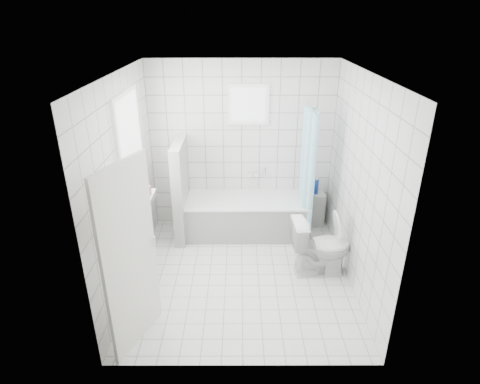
{
  "coord_description": "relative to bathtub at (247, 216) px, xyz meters",
  "views": [
    {
      "loc": [
        -0.03,
        -4.4,
        3.21
      ],
      "look_at": [
        -0.03,
        0.35,
        1.05
      ],
      "focal_mm": 30.0,
      "sensor_mm": 36.0,
      "label": 1
    }
  ],
  "objects": [
    {
      "name": "bathtub",
      "position": [
        0.0,
        0.0,
        0.0
      ],
      "size": [
        1.86,
        0.77,
        0.58
      ],
      "color": "white",
      "rests_on": "ground"
    },
    {
      "name": "window_left",
      "position": [
        -1.44,
        -0.82,
        1.31
      ],
      "size": [
        0.01,
        0.9,
        1.4
      ],
      "primitive_type": "cube",
      "color": "white",
      "rests_on": "wall_left"
    },
    {
      "name": "wall_front",
      "position": [
        -0.08,
        -2.62,
        1.01
      ],
      "size": [
        2.8,
        0.02,
        2.6
      ],
      "primitive_type": "cube",
      "color": "white",
      "rests_on": "ground"
    },
    {
      "name": "wall_back",
      "position": [
        -0.08,
        0.38,
        1.01
      ],
      "size": [
        2.8,
        0.02,
        2.6
      ],
      "primitive_type": "cube",
      "color": "white",
      "rests_on": "ground"
    },
    {
      "name": "tub_faucet",
      "position": [
        0.1,
        0.34,
        0.56
      ],
      "size": [
        0.18,
        0.06,
        0.06
      ],
      "primitive_type": "cube",
      "color": "silver",
      "rests_on": "wall_back"
    },
    {
      "name": "window_back",
      "position": [
        0.02,
        0.33,
        1.66
      ],
      "size": [
        0.5,
        0.01,
        0.5
      ],
      "primitive_type": "cube",
      "color": "white",
      "rests_on": "wall_back"
    },
    {
      "name": "door",
      "position": [
        -1.19,
        -2.23,
        0.71
      ],
      "size": [
        0.33,
        0.76,
        2.0
      ],
      "primitive_type": "cube",
      "rotation": [
        0.0,
        0.0,
        -0.38
      ],
      "color": "silver",
      "rests_on": "ground"
    },
    {
      "name": "ground",
      "position": [
        -0.08,
        -1.12,
        -0.29
      ],
      "size": [
        3.0,
        3.0,
        0.0
      ],
      "primitive_type": "plane",
      "color": "white",
      "rests_on": "ground"
    },
    {
      "name": "toilet",
      "position": [
        0.95,
        -1.06,
        0.11
      ],
      "size": [
        0.8,
        0.5,
        0.79
      ],
      "primitive_type": "imported",
      "rotation": [
        0.0,
        0.0,
        1.64
      ],
      "color": "white",
      "rests_on": "ground"
    },
    {
      "name": "partition_wall",
      "position": [
        -0.99,
        -0.05,
        0.46
      ],
      "size": [
        0.15,
        0.85,
        1.5
      ],
      "primitive_type": "cube",
      "color": "white",
      "rests_on": "ground"
    },
    {
      "name": "wall_left",
      "position": [
        -1.48,
        -1.12,
        1.01
      ],
      "size": [
        0.02,
        3.0,
        2.6
      ],
      "primitive_type": "cube",
      "color": "white",
      "rests_on": "ground"
    },
    {
      "name": "curtain_rod",
      "position": [
        0.87,
        -0.02,
        1.71
      ],
      "size": [
        0.02,
        0.8,
        0.02
      ],
      "primitive_type": "cylinder",
      "rotation": [
        1.57,
        0.0,
        0.0
      ],
      "color": "silver",
      "rests_on": "wall_back"
    },
    {
      "name": "window_sill",
      "position": [
        -1.39,
        -0.82,
        0.57
      ],
      "size": [
        0.18,
        1.02,
        0.08
      ],
      "primitive_type": "cube",
      "color": "white",
      "rests_on": "wall_left"
    },
    {
      "name": "ledge_bottles",
      "position": [
        1.04,
        0.24,
        0.37
      ],
      "size": [
        0.17,
        0.13,
        0.24
      ],
      "color": "#173FB8",
      "rests_on": "tiled_ledge"
    },
    {
      "name": "ceiling",
      "position": [
        -0.08,
        -1.12,
        2.31
      ],
      "size": [
        3.0,
        3.0,
        0.0
      ],
      "primitive_type": "plane",
      "rotation": [
        3.14,
        0.0,
        0.0
      ],
      "color": "white",
      "rests_on": "ground"
    },
    {
      "name": "sill_bottles",
      "position": [
        -1.38,
        -0.91,
        0.73
      ],
      "size": [
        0.17,
        0.78,
        0.31
      ],
      "color": "white",
      "rests_on": "window_sill"
    },
    {
      "name": "tiled_ledge",
      "position": [
        1.04,
        0.26,
        -0.02
      ],
      "size": [
        0.4,
        0.24,
        0.55
      ],
      "primitive_type": "cube",
      "color": "white",
      "rests_on": "ground"
    },
    {
      "name": "shower_curtain",
      "position": [
        0.87,
        -0.15,
        0.81
      ],
      "size": [
        0.14,
        0.48,
        1.78
      ],
      "primitive_type": null,
      "color": "#4EC1E5",
      "rests_on": "curtain_rod"
    },
    {
      "name": "wall_right",
      "position": [
        1.32,
        -1.12,
        1.01
      ],
      "size": [
        0.02,
        3.0,
        2.6
      ],
      "primitive_type": "cube",
      "color": "white",
      "rests_on": "ground"
    }
  ]
}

